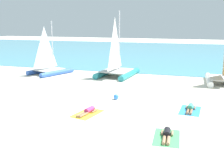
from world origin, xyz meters
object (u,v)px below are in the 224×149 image
towel_right (190,110)px  sailboat_blue (49,66)px  sailboat_white (224,74)px  towel_left (87,114)px  sailboat_teal (117,67)px  sunbather_middle (167,134)px  sunbather_right (190,108)px  towel_middle (167,137)px  beach_ball (116,97)px  sunbather_left (88,111)px

towel_right → sailboat_blue: bearing=151.0°
sailboat_white → sailboat_blue: sailboat_white is taller
towel_left → sailboat_teal: bearing=98.0°
towel_left → towel_right: bearing=23.0°
sailboat_teal → sunbather_middle: bearing=-59.3°
sunbather_middle → towel_right: bearing=74.7°
towel_left → sunbather_right: 5.83m
towel_middle → beach_ball: 6.32m
sailboat_blue → towel_middle: (12.51, -11.52, -0.74)m
sailboat_blue → towel_left: (8.00, -9.66, -0.74)m
sailboat_teal → towel_right: (6.82, -8.27, -0.88)m
towel_middle → beach_ball: size_ratio=5.57×
sailboat_blue → sunbather_middle: size_ratio=3.22×
towel_left → sunbather_middle: sunbather_middle is taller
beach_ball → towel_middle: bearing=-52.8°
towel_right → sunbather_left: bearing=-157.5°
sailboat_white → beach_ball: (-6.94, -7.05, -0.63)m
sailboat_blue → sunbather_middle: bearing=-21.6°
sailboat_white → towel_left: size_ratio=2.82×
sailboat_white → beach_ball: 9.91m
sailboat_teal → sunbather_right: 10.70m
sailboat_white → sailboat_blue: 15.63m
towel_left → beach_ball: bearing=77.9°
sailboat_teal → sunbather_right: size_ratio=3.80×
sunbather_middle → beach_ball: beach_ball is taller
sailboat_teal → sunbather_left: 10.61m
towel_left → towel_middle: bearing=-22.4°
sailboat_white → sunbather_right: (-2.28, -7.89, -0.67)m
sailboat_blue → towel_left: bearing=-29.4°
sailboat_white → towel_right: bearing=-107.8°
sailboat_blue → beach_ball: sailboat_blue is taller
towel_left → towel_middle: size_ratio=1.00×
sailboat_white → sailboat_blue: (-15.62, -0.57, -0.05)m
towel_right → beach_ball: size_ratio=5.57×
sailboat_white → sunbather_left: (-7.60, -10.16, -0.67)m
sunbather_left → towel_right: bearing=34.4°
sailboat_white → towel_right: 8.31m
sailboat_white → towel_right: size_ratio=2.82×
sailboat_teal → sailboat_white: sailboat_teal is taller
sailboat_teal → towel_right: sailboat_teal is taller
sailboat_blue → towel_middle: 17.02m
sailboat_blue → towel_right: 15.27m
towel_right → beach_ball: (-4.65, 0.90, 0.16)m
sunbather_right → towel_middle: bearing=-97.8°
sunbather_left → towel_middle: 4.89m
towel_left → towel_middle: 4.88m
sailboat_blue → towel_right: size_ratio=2.65×
sailboat_teal → towel_middle: 13.80m
sailboat_white → sailboat_teal: bearing=176.2°
sunbather_middle → beach_ball: (-3.82, 4.96, 0.04)m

